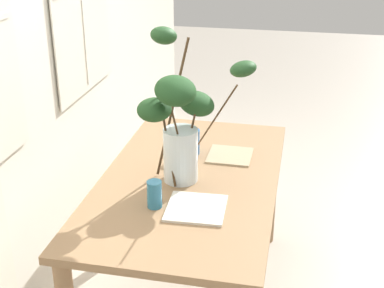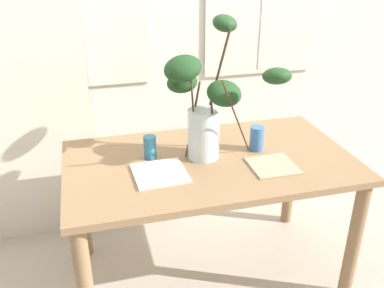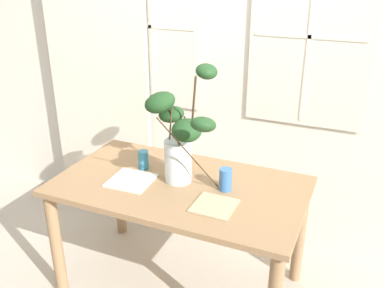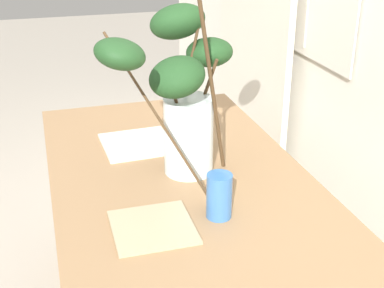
% 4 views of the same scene
% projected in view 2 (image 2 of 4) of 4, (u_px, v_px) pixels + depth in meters
% --- Properties ---
extents(ground, '(14.00, 14.00, 0.00)m').
position_uv_depth(ground, '(208.00, 272.00, 2.59)').
color(ground, '#B7AD9E').
extents(back_wall_with_windows, '(5.56, 0.14, 2.61)m').
position_uv_depth(back_wall_with_windows, '(174.00, 28.00, 2.72)').
color(back_wall_with_windows, silver).
rests_on(back_wall_with_windows, ground).
extents(curtain_sheer_side, '(0.90, 0.03, 2.42)m').
position_uv_depth(curtain_sheer_side, '(3.00, 59.00, 2.41)').
color(curtain_sheer_side, silver).
rests_on(curtain_sheer_side, ground).
extents(dining_table, '(1.51, 0.86, 0.77)m').
position_uv_depth(dining_table, '(209.00, 179.00, 2.30)').
color(dining_table, '#93704C').
rests_on(dining_table, ground).
extents(vase_with_branches, '(0.58, 0.56, 0.73)m').
position_uv_depth(vase_with_branches, '(206.00, 102.00, 2.14)').
color(vase_with_branches, silver).
rests_on(vase_with_branches, dining_table).
extents(drinking_glass_blue_left, '(0.07, 0.07, 0.13)m').
position_uv_depth(drinking_glass_blue_left, '(150.00, 147.00, 2.24)').
color(drinking_glass_blue_left, teal).
rests_on(drinking_glass_blue_left, dining_table).
extents(drinking_glass_blue_right, '(0.08, 0.08, 0.14)m').
position_uv_depth(drinking_glass_blue_right, '(257.00, 138.00, 2.32)').
color(drinking_glass_blue_right, '#386BAD').
rests_on(drinking_glass_blue_right, dining_table).
extents(plate_square_left, '(0.27, 0.27, 0.01)m').
position_uv_depth(plate_square_left, '(160.00, 173.00, 2.10)').
color(plate_square_left, silver).
rests_on(plate_square_left, dining_table).
extents(plate_square_right, '(0.23, 0.23, 0.01)m').
position_uv_depth(plate_square_right, '(273.00, 166.00, 2.18)').
color(plate_square_right, tan).
rests_on(plate_square_right, dining_table).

